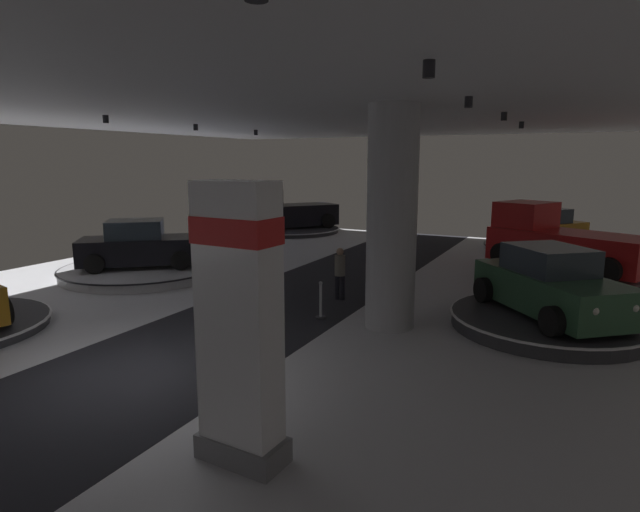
{
  "coord_description": "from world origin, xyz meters",
  "views": [
    {
      "loc": [
        7.58,
        -7.05,
        4.18
      ],
      "look_at": [
        0.86,
        6.36,
        1.4
      ],
      "focal_mm": 29.17,
      "sensor_mm": 36.0,
      "label": 1
    }
  ],
  "objects_px": {
    "visitor_walking_near": "(340,270)",
    "visitor_walking_far": "(219,318)",
    "display_platform_mid_left": "(142,270)",
    "pickup_truck_far_left": "(220,223)",
    "display_platform_far_left": "(222,245)",
    "display_car_deep_right": "(542,229)",
    "pickup_truck_deep_left": "(286,212)",
    "display_platform_deep_right": "(540,248)",
    "display_car_mid_left": "(140,246)",
    "pickup_truck_far_right": "(560,242)",
    "display_platform_mid_right": "(548,321)",
    "display_platform_deep_left": "(291,229)",
    "display_car_mid_right": "(550,285)",
    "display_platform_far_right": "(566,273)",
    "column_right": "(392,219)",
    "brand_sign_pylon": "(239,322)"
  },
  "relations": [
    {
      "from": "display_platform_far_left",
      "to": "display_car_deep_right",
      "type": "bearing_deg",
      "value": 24.06
    },
    {
      "from": "pickup_truck_far_right",
      "to": "display_platform_far_left",
      "type": "height_order",
      "value": "pickup_truck_far_right"
    },
    {
      "from": "display_car_mid_left",
      "to": "display_car_mid_right",
      "type": "bearing_deg",
      "value": 0.06
    },
    {
      "from": "display_car_deep_right",
      "to": "pickup_truck_far_left",
      "type": "distance_m",
      "value": 15.21
    },
    {
      "from": "display_car_mid_left",
      "to": "display_car_deep_right",
      "type": "bearing_deg",
      "value": 43.98
    },
    {
      "from": "display_platform_deep_left",
      "to": "visitor_walking_far",
      "type": "xyz_separation_m",
      "value": [
        8.54,
        -17.97,
        0.76
      ]
    },
    {
      "from": "display_platform_mid_right",
      "to": "display_car_mid_right",
      "type": "relative_size",
      "value": 1.09
    },
    {
      "from": "pickup_truck_far_right",
      "to": "display_platform_mid_left",
      "type": "relative_size",
      "value": 0.99
    },
    {
      "from": "display_platform_far_left",
      "to": "pickup_truck_far_left",
      "type": "distance_m",
      "value": 1.09
    },
    {
      "from": "column_right",
      "to": "pickup_truck_far_right",
      "type": "distance_m",
      "value": 8.98
    },
    {
      "from": "display_car_mid_right",
      "to": "visitor_walking_near",
      "type": "relative_size",
      "value": 2.76
    },
    {
      "from": "display_platform_mid_right",
      "to": "visitor_walking_far",
      "type": "xyz_separation_m",
      "value": [
        -6.12,
        -5.29,
        0.7
      ]
    },
    {
      "from": "pickup_truck_far_right",
      "to": "pickup_truck_far_left",
      "type": "xyz_separation_m",
      "value": [
        -14.95,
        -0.13,
        -0.09
      ]
    },
    {
      "from": "display_car_mid_left",
      "to": "display_car_deep_right",
      "type": "height_order",
      "value": "display_car_mid_left"
    },
    {
      "from": "display_platform_far_right",
      "to": "pickup_truck_deep_left",
      "type": "distance_m",
      "value": 16.29
    },
    {
      "from": "display_car_mid_right",
      "to": "pickup_truck_deep_left",
      "type": "relative_size",
      "value": 0.8
    },
    {
      "from": "pickup_truck_deep_left",
      "to": "display_platform_mid_left",
      "type": "bearing_deg",
      "value": -84.83
    },
    {
      "from": "pickup_truck_far_left",
      "to": "display_platform_far_right",
      "type": "bearing_deg",
      "value": -0.04
    },
    {
      "from": "pickup_truck_deep_left",
      "to": "display_platform_deep_left",
      "type": "bearing_deg",
      "value": 52.75
    },
    {
      "from": "display_platform_mid_left",
      "to": "display_platform_far_left",
      "type": "height_order",
      "value": "display_platform_mid_left"
    },
    {
      "from": "display_car_mid_right",
      "to": "pickup_truck_far_left",
      "type": "xyz_separation_m",
      "value": [
        -14.98,
        6.38,
        0.05
      ]
    },
    {
      "from": "display_platform_mid_left",
      "to": "display_platform_far_left",
      "type": "xyz_separation_m",
      "value": [
        -1.04,
        6.14,
        -0.05
      ]
    },
    {
      "from": "visitor_walking_near",
      "to": "visitor_walking_far",
      "type": "relative_size",
      "value": 1.0
    },
    {
      "from": "brand_sign_pylon",
      "to": "visitor_walking_far",
      "type": "distance_m",
      "value": 4.09
    },
    {
      "from": "display_platform_far_right",
      "to": "display_car_mid_right",
      "type": "bearing_deg",
      "value": -92.28
    },
    {
      "from": "column_right",
      "to": "display_car_mid_right",
      "type": "bearing_deg",
      "value": 23.84
    },
    {
      "from": "display_platform_mid_right",
      "to": "display_platform_deep_left",
      "type": "xyz_separation_m",
      "value": [
        -14.66,
        12.68,
        -0.06
      ]
    },
    {
      "from": "display_car_deep_right",
      "to": "pickup_truck_deep_left",
      "type": "bearing_deg",
      "value": 179.59
    },
    {
      "from": "display_platform_far_right",
      "to": "display_platform_far_left",
      "type": "relative_size",
      "value": 1.0
    },
    {
      "from": "display_platform_far_left",
      "to": "visitor_walking_far",
      "type": "relative_size",
      "value": 3.57
    },
    {
      "from": "pickup_truck_far_left",
      "to": "visitor_walking_far",
      "type": "bearing_deg",
      "value": -52.79
    },
    {
      "from": "display_platform_mid_left",
      "to": "visitor_walking_far",
      "type": "bearing_deg",
      "value": -34.94
    },
    {
      "from": "column_right",
      "to": "display_platform_mid_right",
      "type": "height_order",
      "value": "column_right"
    },
    {
      "from": "display_car_mid_right",
      "to": "display_car_mid_left",
      "type": "bearing_deg",
      "value": -179.94
    },
    {
      "from": "display_platform_deep_left",
      "to": "visitor_walking_near",
      "type": "relative_size",
      "value": 3.57
    },
    {
      "from": "display_car_mid_right",
      "to": "display_car_deep_right",
      "type": "xyz_separation_m",
      "value": [
        -0.98,
        12.3,
        -0.11
      ]
    },
    {
      "from": "display_car_mid_left",
      "to": "visitor_walking_far",
      "type": "height_order",
      "value": "display_car_mid_left"
    },
    {
      "from": "display_platform_far_right",
      "to": "pickup_truck_far_right",
      "type": "bearing_deg",
      "value": 154.8
    },
    {
      "from": "display_platform_mid_right",
      "to": "display_car_mid_left",
      "type": "bearing_deg",
      "value": 179.96
    },
    {
      "from": "display_platform_mid_left",
      "to": "visitor_walking_near",
      "type": "relative_size",
      "value": 3.63
    },
    {
      "from": "display_platform_far_right",
      "to": "display_platform_mid_right",
      "type": "distance_m",
      "value": 6.4
    },
    {
      "from": "display_platform_deep_left",
      "to": "pickup_truck_far_left",
      "type": "xyz_separation_m",
      "value": [
        -0.34,
        -6.28,
        1.04
      ]
    },
    {
      "from": "brand_sign_pylon",
      "to": "visitor_walking_near",
      "type": "height_order",
      "value": "brand_sign_pylon"
    },
    {
      "from": "display_platform_mid_left",
      "to": "pickup_truck_far_left",
      "type": "relative_size",
      "value": 1.1
    },
    {
      "from": "display_car_mid_left",
      "to": "display_platform_far_left",
      "type": "relative_size",
      "value": 0.77
    },
    {
      "from": "pickup_truck_deep_left",
      "to": "display_platform_far_right",
      "type": "bearing_deg",
      "value": -21.79
    },
    {
      "from": "display_platform_mid_right",
      "to": "display_platform_mid_left",
      "type": "relative_size",
      "value": 0.83
    },
    {
      "from": "display_platform_deep_right",
      "to": "display_car_deep_right",
      "type": "distance_m",
      "value": 0.88
    },
    {
      "from": "display_platform_deep_right",
      "to": "visitor_walking_far",
      "type": "bearing_deg",
      "value": -106.18
    },
    {
      "from": "pickup_truck_far_right",
      "to": "display_car_mid_right",
      "type": "distance_m",
      "value": 6.51
    }
  ]
}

